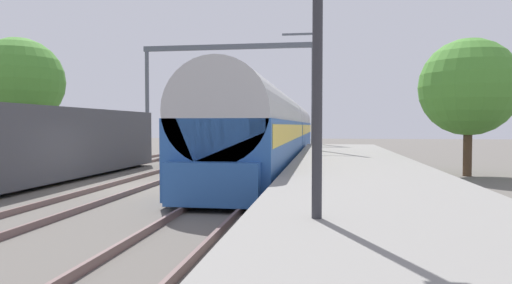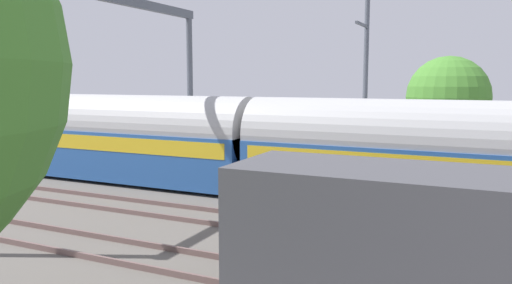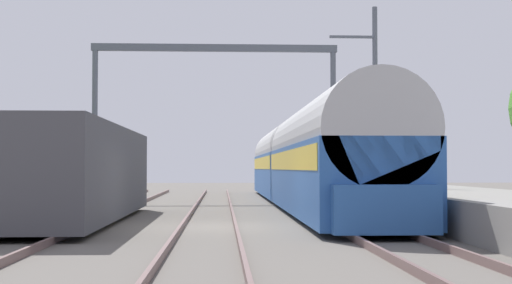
# 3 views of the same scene
# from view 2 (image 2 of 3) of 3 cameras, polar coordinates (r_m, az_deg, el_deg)

# --- Properties ---
(passenger_train) EXTENTS (2.93, 32.85, 3.82)m
(passenger_train) POSITION_cam_2_polar(r_m,az_deg,el_deg) (20.16, -0.34, -0.48)
(passenger_train) COLOR #28569E
(passenger_train) RESTS_ON ground
(person_crossing) EXTENTS (0.37, 0.46, 1.73)m
(person_crossing) POSITION_cam_2_polar(r_m,az_deg,el_deg) (21.75, -1.54, -2.43)
(person_crossing) COLOR #2D2D2D
(person_crossing) RESTS_ON ground
(railway_signal_far) EXTENTS (0.36, 0.30, 5.00)m
(railway_signal_far) POSITION_cam_2_polar(r_m,az_deg,el_deg) (28.87, -21.17, 3.79)
(railway_signal_far) COLOR #2D2D33
(railway_signal_far) RESTS_ON ground
(catenary_gantry) EXTENTS (12.37, 0.28, 7.86)m
(catenary_gantry) POSITION_cam_2_polar(r_m,az_deg,el_deg) (19.06, -17.54, 9.75)
(catenary_gantry) COLOR #535864
(catenary_gantry) RESTS_ON ground
(catenary_pole_east_mid) EXTENTS (1.90, 0.20, 8.00)m
(catenary_pole_east_mid) POSITION_cam_2_polar(r_m,az_deg,el_deg) (20.93, 12.43, 5.62)
(catenary_pole_east_mid) COLOR #535864
(catenary_pole_east_mid) RESTS_ON ground
(tree_east_background) EXTENTS (4.13, 4.13, 5.87)m
(tree_east_background) POSITION_cam_2_polar(r_m,az_deg,el_deg) (26.97, 21.23, 4.84)
(tree_east_background) COLOR #4C3826
(tree_east_background) RESTS_ON ground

